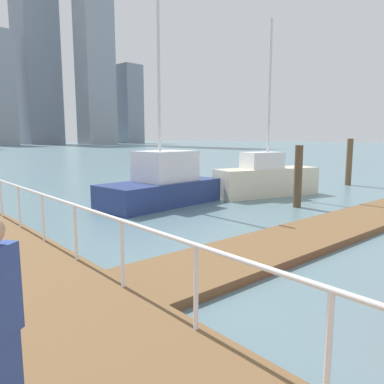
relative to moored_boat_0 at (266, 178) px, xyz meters
name	(u,v)px	position (x,y,z in m)	size (l,w,h in m)	color
ground_plane	(49,197)	(-7.70, 6.03, -0.80)	(300.00, 300.00, 0.00)	slate
floating_dock	(339,226)	(-3.37, -5.31, -0.71)	(15.67, 2.00, 0.18)	brown
boardwalk_railing	(122,234)	(-10.85, -5.73, 0.44)	(0.06, 23.83, 1.08)	white
dock_piling_1	(298,177)	(-1.34, -2.54, 0.38)	(0.30, 0.30, 2.37)	brown
dock_piling_2	(349,162)	(6.45, -0.66, 0.48)	(0.32, 0.32, 2.57)	brown
moored_boat_0	(266,178)	(0.00, 0.00, 0.00)	(5.14, 2.61, 7.72)	beige
moored_boat_2	(162,184)	(-4.93, 1.32, 0.02)	(5.19, 2.66, 8.17)	navy
skyline_tower_5	(36,47)	(31.59, 120.23, 30.74)	(11.37, 13.23, 63.07)	gray
skyline_tower_6	(93,12)	(44.96, 105.27, 40.91)	(9.55, 11.27, 83.43)	#8C939E
skyline_tower_7	(129,105)	(61.47, 111.76, 13.37)	(7.49, 8.35, 28.33)	gray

